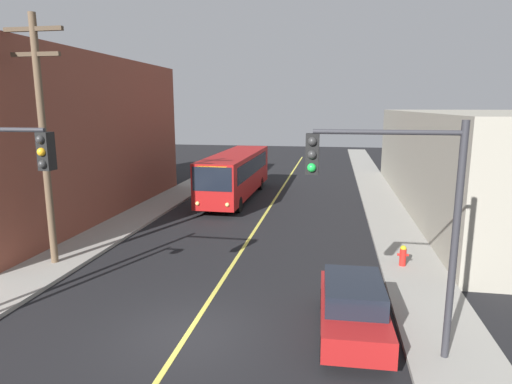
# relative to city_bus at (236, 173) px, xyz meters

# --- Properties ---
(ground_plane) EXTENTS (120.00, 120.00, 0.00)m
(ground_plane) POSITION_rel_city_bus_xyz_m (2.77, -18.73, -1.82)
(ground_plane) COLOR black
(sidewalk_left) EXTENTS (2.50, 90.00, 0.15)m
(sidewalk_left) POSITION_rel_city_bus_xyz_m (-4.48, -8.73, -1.74)
(sidewalk_left) COLOR gray
(sidewalk_left) RESTS_ON ground
(sidewalk_right) EXTENTS (2.50, 90.00, 0.15)m
(sidewalk_right) POSITION_rel_city_bus_xyz_m (10.02, -8.73, -1.74)
(sidewalk_right) COLOR gray
(sidewalk_right) RESTS_ON ground
(lane_stripe_center) EXTENTS (0.16, 60.00, 0.01)m
(lane_stripe_center) POSITION_rel_city_bus_xyz_m (2.77, -3.73, -1.81)
(lane_stripe_center) COLOR #D8CC4C
(lane_stripe_center) RESTS_ON ground
(building_left_brick) EXTENTS (10.00, 19.77, 9.25)m
(building_left_brick) POSITION_rel_city_bus_xyz_m (-10.72, -6.46, 2.81)
(building_left_brick) COLOR brown
(building_left_brick) RESTS_ON ground
(building_right_warehouse) EXTENTS (12.00, 27.45, 6.12)m
(building_right_warehouse) POSITION_rel_city_bus_xyz_m (17.27, -0.40, 1.24)
(building_right_warehouse) COLOR gray
(building_right_warehouse) RESTS_ON ground
(city_bus) EXTENTS (2.67, 12.18, 3.20)m
(city_bus) POSITION_rel_city_bus_xyz_m (0.00, 0.00, 0.00)
(city_bus) COLOR maroon
(city_bus) RESTS_ON ground
(parked_car_red) EXTENTS (1.93, 4.45, 1.62)m
(parked_car_red) POSITION_rel_city_bus_xyz_m (7.43, -17.82, -0.98)
(parked_car_red) COLOR maroon
(parked_car_red) RESTS_ON ground
(utility_pole_near) EXTENTS (2.40, 0.28, 9.72)m
(utility_pole_near) POSITION_rel_city_bus_xyz_m (-4.42, -14.36, 3.69)
(utility_pole_near) COLOR brown
(utility_pole_near) RESTS_ON sidewalk_left
(traffic_signal_right_corner) EXTENTS (3.75, 0.48, 6.00)m
(traffic_signal_right_corner) POSITION_rel_city_bus_xyz_m (8.18, -18.85, 2.49)
(traffic_signal_right_corner) COLOR #2D2D33
(traffic_signal_right_corner) RESTS_ON sidewalk_right
(fire_hydrant) EXTENTS (0.44, 0.26, 0.84)m
(fire_hydrant) POSITION_rel_city_bus_xyz_m (9.62, -12.26, -1.23)
(fire_hydrant) COLOR red
(fire_hydrant) RESTS_ON sidewalk_right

